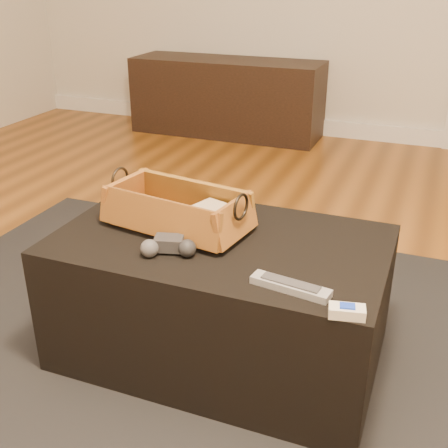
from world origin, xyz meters
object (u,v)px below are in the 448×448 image
at_px(media_cabinet, 227,97).
at_px(game_controller, 169,246).
at_px(ottoman, 220,297).
at_px(tv_remote, 169,219).
at_px(cream_gadget, 347,311).
at_px(silver_remote, 290,286).
at_px(wicker_basket, 178,212).

height_order(media_cabinet, game_controller, media_cabinet).
distance_m(ottoman, tv_remote, 0.30).
bearing_deg(game_controller, cream_gadget, -13.46).
height_order(ottoman, cream_gadget, cream_gadget).
bearing_deg(media_cabinet, tv_remote, -72.70).
height_order(tv_remote, cream_gadget, tv_remote).
relative_size(game_controller, cream_gadget, 1.81).
height_order(media_cabinet, silver_remote, media_cabinet).
bearing_deg(game_controller, silver_remote, -9.13).
bearing_deg(ottoman, wicker_basket, 170.58).
xyz_separation_m(game_controller, silver_remote, (0.38, -0.06, -0.01)).
bearing_deg(tv_remote, wicker_basket, 30.87).
relative_size(ottoman, tv_remote, 4.17).
xyz_separation_m(wicker_basket, silver_remote, (0.43, -0.24, -0.04)).
relative_size(tv_remote, silver_remote, 1.11).
relative_size(ottoman, cream_gadget, 10.82).
distance_m(media_cabinet, wicker_basket, 2.65).
height_order(media_cabinet, ottoman, media_cabinet).
bearing_deg(wicker_basket, media_cabinet, 107.91).
bearing_deg(wicker_basket, game_controller, -72.35).
height_order(wicker_basket, silver_remote, wicker_basket).
relative_size(media_cabinet, ottoman, 1.42).
distance_m(game_controller, cream_gadget, 0.55).
distance_m(media_cabinet, game_controller, 2.83).
bearing_deg(silver_remote, ottoman, 142.81).
relative_size(game_controller, silver_remote, 0.77).
relative_size(wicker_basket, cream_gadget, 5.26).
relative_size(ottoman, silver_remote, 4.64).
height_order(tv_remote, silver_remote, tv_remote).
bearing_deg(tv_remote, ottoman, -0.72).
distance_m(ottoman, cream_gadget, 0.56).
xyz_separation_m(game_controller, cream_gadget, (0.53, -0.13, -0.01)).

